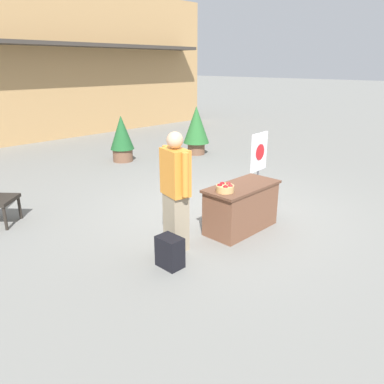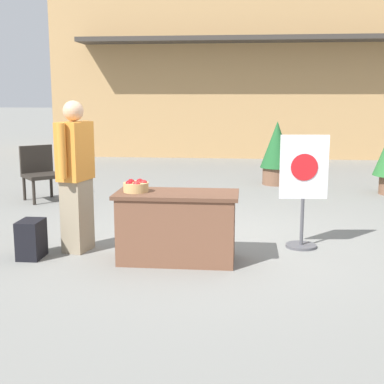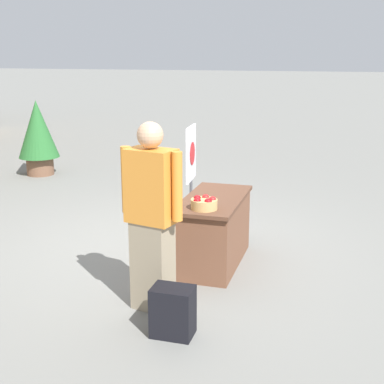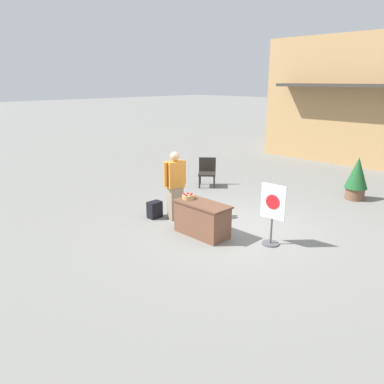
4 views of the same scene
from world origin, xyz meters
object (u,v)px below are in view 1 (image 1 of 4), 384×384
display_table (241,207)px  person_visitor (176,191)px  potted_plant_far_right (122,137)px  potted_plant_near_right (196,128)px  apple_basket (225,188)px  backpack (170,252)px  poster_board (258,164)px

display_table → person_visitor: person_visitor is taller
potted_plant_far_right → potted_plant_near_right: bearing=-22.6°
apple_basket → display_table: bearing=1.4°
display_table → backpack: display_table is taller
backpack → potted_plant_far_right: potted_plant_far_right is taller
display_table → potted_plant_near_right: potted_plant_near_right is taller
poster_board → potted_plant_near_right: potted_plant_near_right is taller
apple_basket → backpack: (-1.16, -0.05, -0.60)m
apple_basket → potted_plant_near_right: bearing=48.2°
backpack → display_table: bearing=2.2°
apple_basket → person_visitor: size_ratio=0.16×
apple_basket → person_visitor: (-0.74, 0.28, 0.06)m
person_visitor → poster_board: person_visitor is taller
person_visitor → potted_plant_near_right: bearing=53.8°
display_table → potted_plant_far_right: bearing=75.4°
backpack → poster_board: size_ratio=0.32×
display_table → potted_plant_far_right: (1.32, 5.06, 0.29)m
backpack → person_visitor: bearing=37.8°
apple_basket → potted_plant_far_right: potted_plant_far_right is taller
display_table → potted_plant_far_right: 5.23m
apple_basket → person_visitor: bearing=159.6°
backpack → poster_board: poster_board is taller
person_visitor → potted_plant_near_right: size_ratio=1.21×
potted_plant_near_right → potted_plant_far_right: potted_plant_near_right is taller
backpack → potted_plant_near_right: bearing=40.8°
apple_basket → potted_plant_far_right: bearing=70.9°
display_table → person_visitor: 1.30m
apple_basket → backpack: bearing=-177.6°
apple_basket → poster_board: size_ratio=0.20×
apple_basket → poster_board: poster_board is taller
potted_plant_near_right → person_visitor: bearing=-138.9°
person_visitor → apple_basket: bearing=-7.7°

